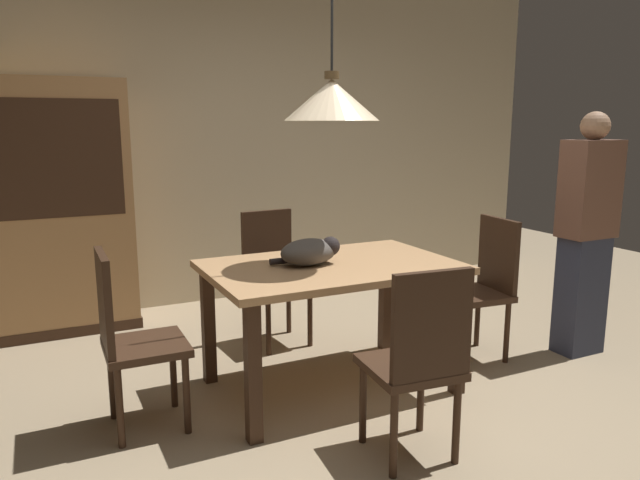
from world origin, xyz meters
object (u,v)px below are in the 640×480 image
(chair_left_side, at_px, (129,334))
(dining_table, at_px, (331,281))
(pendant_lamp, at_px, (332,99))
(person_standing, at_px, (586,235))
(chair_near_front, at_px, (419,356))
(cat_sleeping, at_px, (310,251))
(chair_right_side, at_px, (484,282))
(hutch_bookcase, at_px, (52,214))
(chair_far_back, at_px, (274,271))

(chair_left_side, bearing_deg, dining_table, -0.06)
(pendant_lamp, height_order, person_standing, pendant_lamp)
(dining_table, relative_size, chair_left_side, 1.51)
(chair_near_front, height_order, cat_sleeping, chair_near_front)
(dining_table, distance_m, chair_right_side, 1.14)
(chair_near_front, height_order, person_standing, person_standing)
(hutch_bookcase, xyz_separation_m, person_standing, (3.14, -2.02, -0.08))
(cat_sleeping, xyz_separation_m, person_standing, (1.88, -0.27, -0.02))
(pendant_lamp, bearing_deg, cat_sleeping, 166.13)
(chair_right_side, relative_size, person_standing, 0.58)
(chair_far_back, relative_size, pendant_lamp, 0.72)
(chair_near_front, height_order, pendant_lamp, pendant_lamp)
(chair_far_back, distance_m, person_standing, 2.12)
(pendant_lamp, height_order, hutch_bookcase, pendant_lamp)
(chair_left_side, bearing_deg, chair_far_back, 38.00)
(hutch_bookcase, bearing_deg, person_standing, -32.67)
(dining_table, height_order, person_standing, person_standing)
(pendant_lamp, xyz_separation_m, hutch_bookcase, (-1.37, 1.77, -0.77))
(chair_right_side, height_order, person_standing, person_standing)
(chair_far_back, bearing_deg, chair_left_side, -142.00)
(cat_sleeping, height_order, pendant_lamp, pendant_lamp)
(chair_right_side, bearing_deg, cat_sleeping, 178.34)
(chair_left_side, distance_m, pendant_lamp, 1.61)
(chair_right_side, height_order, hutch_bookcase, hutch_bookcase)
(dining_table, relative_size, person_standing, 0.87)
(dining_table, distance_m, person_standing, 1.79)
(chair_near_front, height_order, chair_far_back, same)
(dining_table, height_order, pendant_lamp, pendant_lamp)
(hutch_bookcase, bearing_deg, dining_table, -52.22)
(chair_left_side, xyz_separation_m, cat_sleeping, (1.01, 0.03, 0.32))
(pendant_lamp, relative_size, hutch_bookcase, 0.70)
(chair_right_side, xyz_separation_m, pendant_lamp, (-1.13, 0.01, 1.15))
(chair_right_side, distance_m, pendant_lamp, 1.61)
(chair_left_side, distance_m, chair_right_side, 2.26)
(chair_near_front, distance_m, person_standing, 1.91)
(dining_table, relative_size, chair_far_back, 1.51)
(dining_table, xyz_separation_m, chair_far_back, (-0.01, 0.88, -0.14))
(chair_far_back, bearing_deg, cat_sleeping, -97.41)
(chair_left_side, xyz_separation_m, person_standing, (2.90, -0.24, 0.30))
(dining_table, height_order, chair_left_side, chair_left_side)
(chair_far_back, height_order, cat_sleeping, chair_far_back)
(dining_table, distance_m, chair_left_side, 1.14)
(chair_right_side, xyz_separation_m, hutch_bookcase, (-2.50, 1.78, 0.38))
(chair_far_back, xyz_separation_m, hutch_bookcase, (-1.37, 0.90, 0.38))
(chair_far_back, xyz_separation_m, person_standing, (1.77, -1.12, 0.30))
(chair_near_front, height_order, chair_left_side, same)
(chair_near_front, xyz_separation_m, hutch_bookcase, (-1.37, 2.65, 0.38))
(chair_left_side, bearing_deg, hutch_bookcase, 97.92)
(cat_sleeping, bearing_deg, pendant_lamp, -13.87)
(dining_table, bearing_deg, hutch_bookcase, 127.78)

